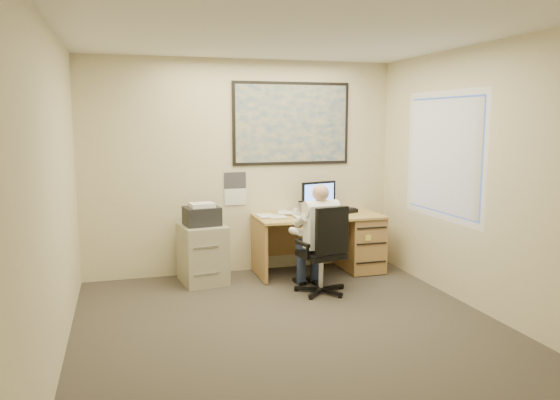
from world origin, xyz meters
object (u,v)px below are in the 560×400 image
object	(u,v)px
filing_cabinet	(203,248)
office_chair	(322,268)
desk	(342,237)
person	(320,239)

from	to	relation	value
filing_cabinet	office_chair	world-z (taller)	office_chair
desk	office_chair	world-z (taller)	desk
desk	person	xyz separation A→B (m)	(-0.59, -0.78, 0.17)
desk	office_chair	xyz separation A→B (m)	(-0.60, -0.85, -0.15)
desk	person	world-z (taller)	person
desk	filing_cabinet	world-z (taller)	desk
desk	office_chair	bearing A→B (deg)	-125.05
filing_cabinet	office_chair	distance (m)	1.48
person	filing_cabinet	bearing A→B (deg)	142.95
office_chair	person	distance (m)	0.33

